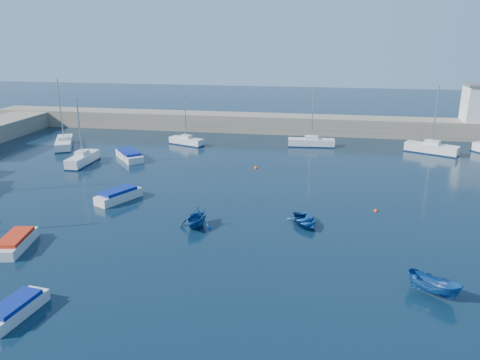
% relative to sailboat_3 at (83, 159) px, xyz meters
% --- Properties ---
extents(ground, '(220.00, 220.00, 0.00)m').
position_rel_sailboat_3_xyz_m(ground, '(22.39, -23.48, -0.65)').
color(ground, black).
rests_on(ground, ground).
extents(back_wall, '(96.00, 4.50, 2.60)m').
position_rel_sailboat_3_xyz_m(back_wall, '(22.39, 22.52, 0.65)').
color(back_wall, gray).
rests_on(back_wall, ground).
extents(sailboat_3, '(1.66, 5.74, 7.75)m').
position_rel_sailboat_3_xyz_m(sailboat_3, '(0.00, 0.00, 0.00)').
color(sailboat_3, silver).
rests_on(sailboat_3, ground).
extents(sailboat_4, '(4.83, 7.11, 9.10)m').
position_rel_sailboat_3_xyz_m(sailboat_4, '(-6.67, 7.59, -0.05)').
color(sailboat_4, silver).
rests_on(sailboat_4, ground).
extents(sailboat_5, '(5.18, 3.18, 6.74)m').
position_rel_sailboat_3_xyz_m(sailboat_5, '(9.19, 11.73, -0.11)').
color(sailboat_5, silver).
rests_on(sailboat_5, ground).
extents(sailboat_6, '(6.29, 2.12, 8.14)m').
position_rel_sailboat_3_xyz_m(sailboat_6, '(26.15, 13.76, -0.09)').
color(sailboat_6, silver).
rests_on(sailboat_6, ground).
extents(sailboat_7, '(6.55, 4.44, 8.56)m').
position_rel_sailboat_3_xyz_m(sailboat_7, '(41.42, 12.57, 0.01)').
color(sailboat_7, silver).
rests_on(sailboat_7, ground).
extents(motorboat_0, '(2.38, 4.66, 1.00)m').
position_rel_sailboat_3_xyz_m(motorboat_0, '(6.16, -21.62, -0.19)').
color(motorboat_0, silver).
rests_on(motorboat_0, ground).
extents(motorboat_1, '(3.34, 4.65, 1.08)m').
position_rel_sailboat_3_xyz_m(motorboat_1, '(9.28, -10.96, -0.14)').
color(motorboat_1, silver).
rests_on(motorboat_1, ground).
extents(motorboat_2, '(4.89, 5.34, 1.11)m').
position_rel_sailboat_3_xyz_m(motorboat_2, '(4.52, 3.03, -0.13)').
color(motorboat_2, silver).
rests_on(motorboat_2, ground).
extents(motorboat_3, '(1.84, 4.07, 0.92)m').
position_rel_sailboat_3_xyz_m(motorboat_3, '(11.38, -29.28, -0.22)').
color(motorboat_3, silver).
rests_on(motorboat_3, ground).
extents(dinghy_center, '(3.54, 4.10, 0.71)m').
position_rel_sailboat_3_xyz_m(dinghy_center, '(26.42, -13.84, -0.30)').
color(dinghy_center, navy).
rests_on(dinghy_center, ground).
extents(dinghy_left, '(3.21, 3.56, 1.66)m').
position_rel_sailboat_3_xyz_m(dinghy_left, '(17.94, -15.71, 0.18)').
color(dinghy_left, navy).
rests_on(dinghy_left, ground).
extents(dinghy_right, '(3.35, 2.85, 1.25)m').
position_rel_sailboat_3_xyz_m(dinghy_right, '(34.28, -23.15, -0.03)').
color(dinghy_right, navy).
rests_on(dinghy_right, ground).
extents(buoy_0, '(0.41, 0.41, 0.41)m').
position_rel_sailboat_3_xyz_m(buoy_0, '(11.83, -27.31, -0.65)').
color(buoy_0, '#DA520B').
rests_on(buoy_0, ground).
extents(buoy_1, '(0.37, 0.37, 0.37)m').
position_rel_sailboat_3_xyz_m(buoy_1, '(32.38, -9.71, -0.65)').
color(buoy_1, red).
rests_on(buoy_1, ground).
extents(buoy_3, '(0.42, 0.42, 0.42)m').
position_rel_sailboat_3_xyz_m(buoy_3, '(20.25, 1.85, -0.65)').
color(buoy_3, '#DA520B').
rests_on(buoy_3, ground).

